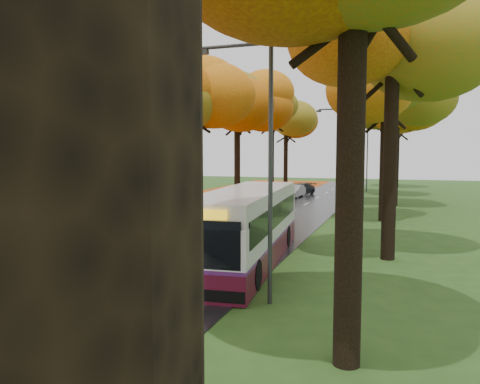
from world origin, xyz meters
The scene contains 13 objects.
road centered at (0.00, 25.00, 0.02)m, with size 6.50×90.00×0.04m, color black.
centre_line centered at (0.00, 25.00, 0.04)m, with size 0.12×90.00×0.01m, color silver.
leaf_verge centered at (-9.00, 25.00, 0.01)m, with size 12.00×90.00×0.02m, color maroon.
leaf_drift centered at (-3.05, 25.00, 0.04)m, with size 0.90×90.00×0.01m, color #D55C15.
trees_left centered at (-7.18, 27.06, 9.53)m, with size 9.20×74.00×13.88m.
trees_right centered at (7.19, 26.91, 9.69)m, with size 9.30×74.20×13.96m.
streetlamp_near centered at (3.95, 8.00, 4.71)m, with size 2.45×0.18×8.00m.
streetlamp_mid centered at (3.95, 30.00, 4.71)m, with size 2.45×0.18×8.00m.
streetlamp_far centered at (3.95, 52.00, 4.71)m, with size 2.45×0.18×8.00m.
bus centered at (1.84, 12.87, 1.64)m, with size 3.70×11.83×3.06m.
car_white centered at (-2.35, 34.93, 0.72)m, with size 1.60×3.99×1.36m, color white.
car_silver centered at (-2.35, 41.88, 0.67)m, with size 1.34×3.85×1.27m, color gray.
car_dark centered at (-2.35, 45.13, 0.65)m, with size 1.70×4.19×1.22m, color black.
Camera 1 is at (7.90, -5.68, 4.67)m, focal length 35.00 mm.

